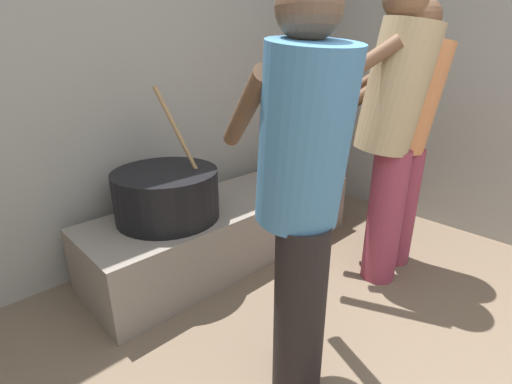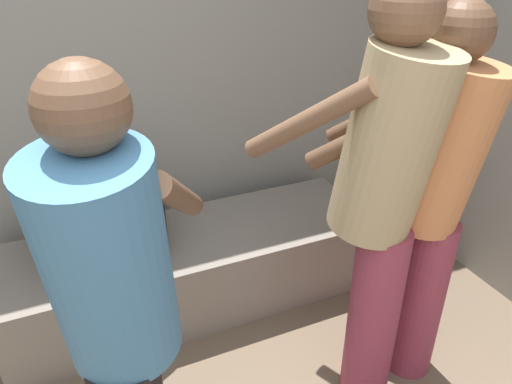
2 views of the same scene
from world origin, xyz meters
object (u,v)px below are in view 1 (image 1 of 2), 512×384
object	(u,v)px
cook_in_tan_shirt	(391,122)
cook_in_blue_shirt	(302,186)
cook_in_orange_shirt	(407,126)
cooking_pot_main	(167,194)

from	to	relation	value
cook_in_tan_shirt	cook_in_blue_shirt	bearing A→B (deg)	-170.10
cook_in_tan_shirt	cook_in_orange_shirt	distance (m)	0.26
cook_in_tan_shirt	cook_in_orange_shirt	size ratio (longest dim) A/B	1.06
cook_in_tan_shirt	cook_in_blue_shirt	xyz separation A→B (m)	(-0.94, -0.16, -0.08)
cook_in_blue_shirt	cook_in_orange_shirt	size ratio (longest dim) A/B	0.97
cook_in_blue_shirt	cook_in_orange_shirt	world-z (taller)	cook_in_orange_shirt
cooking_pot_main	cook_in_tan_shirt	bearing A→B (deg)	-43.67
cook_in_tan_shirt	cook_in_orange_shirt	xyz separation A→B (m)	(0.26, 0.02, -0.06)
cooking_pot_main	cook_in_orange_shirt	world-z (taller)	cook_in_orange_shirt
cooking_pot_main	cook_in_blue_shirt	size ratio (longest dim) A/B	0.48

